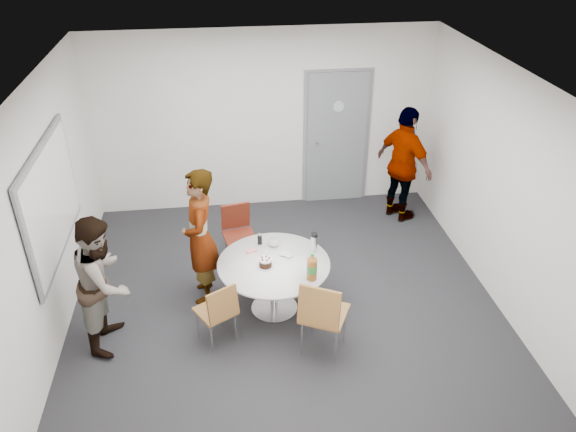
{
  "coord_description": "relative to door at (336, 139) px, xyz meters",
  "views": [
    {
      "loc": [
        -0.66,
        -5.27,
        4.31
      ],
      "look_at": [
        0.07,
        0.25,
        1.04
      ],
      "focal_mm": 35.0,
      "sensor_mm": 36.0,
      "label": 1
    }
  ],
  "objects": [
    {
      "name": "ceiling",
      "position": [
        -1.1,
        -2.48,
        1.67
      ],
      "size": [
        5.0,
        5.0,
        0.0
      ],
      "primitive_type": "plane",
      "rotation": [
        3.14,
        0.0,
        0.0
      ],
      "color": "silver",
      "rests_on": "wall_back"
    },
    {
      "name": "chair_far",
      "position": [
        -1.6,
        -1.55,
        -0.53
      ],
      "size": [
        0.46,
        0.49,
        0.82
      ],
      "rotation": [
        0.0,
        0.0,
        3.33
      ],
      "color": "#5D1F12",
      "rests_on": "floor"
    },
    {
      "name": "wall_front",
      "position": [
        -1.1,
        -4.98,
        0.32
      ],
      "size": [
        5.0,
        0.0,
        5.0
      ],
      "primitive_type": "plane",
      "rotation": [
        -1.57,
        0.0,
        0.0
      ],
      "color": "silver",
      "rests_on": "floor"
    },
    {
      "name": "wall_left",
      "position": [
        -3.6,
        -2.48,
        0.32
      ],
      "size": [
        0.0,
        5.0,
        5.0
      ],
      "primitive_type": "plane",
      "rotation": [
        1.57,
        0.0,
        1.57
      ],
      "color": "silver",
      "rests_on": "floor"
    },
    {
      "name": "door",
      "position": [
        0.0,
        0.0,
        0.0
      ],
      "size": [
        1.02,
        0.17,
        2.12
      ],
      "color": "slate",
      "rests_on": "wall_back"
    },
    {
      "name": "chair_near_left",
      "position": [
        -1.89,
        -3.1,
        -0.56
      ],
      "size": [
        0.51,
        0.53,
        0.78
      ],
      "rotation": [
        0.0,
        0.0,
        0.52
      ],
      "color": "brown",
      "rests_on": "floor"
    },
    {
      "name": "floor",
      "position": [
        -1.1,
        -2.48,
        -1.03
      ],
      "size": [
        5.0,
        5.0,
        0.0
      ],
      "primitive_type": "plane",
      "color": "black",
      "rests_on": "ground"
    },
    {
      "name": "wall_back",
      "position": [
        -1.1,
        0.02,
        0.32
      ],
      "size": [
        5.0,
        0.0,
        5.0
      ],
      "primitive_type": "plane",
      "rotation": [
        1.57,
        0.0,
        0.0
      ],
      "color": "silver",
      "rests_on": "floor"
    },
    {
      "name": "person_left",
      "position": [
        -3.05,
        -2.86,
        -0.26
      ],
      "size": [
        0.67,
        0.81,
        1.54
      ],
      "primitive_type": "imported",
      "rotation": [
        0.0,
        0.0,
        1.45
      ],
      "color": "white",
      "rests_on": "floor"
    },
    {
      "name": "table",
      "position": [
        -1.21,
        -2.61,
        -0.44
      ],
      "size": [
        1.27,
        1.27,
        1.0
      ],
      "color": "white",
      "rests_on": "floor"
    },
    {
      "name": "wall_right",
      "position": [
        1.4,
        -2.48,
        0.32
      ],
      "size": [
        0.0,
        5.0,
        5.0
      ],
      "primitive_type": "plane",
      "rotation": [
        1.57,
        0.0,
        -1.57
      ],
      "color": "silver",
      "rests_on": "floor"
    },
    {
      "name": "whiteboard",
      "position": [
        -3.56,
        -2.28,
        0.42
      ],
      "size": [
        0.04,
        1.9,
        1.25
      ],
      "color": "gray",
      "rests_on": "wall_left"
    },
    {
      "name": "chair_near_right",
      "position": [
        -0.84,
        -3.41,
        -0.45
      ],
      "size": [
        0.61,
        0.63,
        0.94
      ],
      "rotation": [
        0.0,
        0.0,
        -0.47
      ],
      "color": "brown",
      "rests_on": "floor"
    },
    {
      "name": "person_main",
      "position": [
        -2.05,
        -2.24,
        -0.19
      ],
      "size": [
        0.42,
        0.62,
        1.68
      ],
      "primitive_type": "imported",
      "rotation": [
        0.0,
        0.0,
        -1.55
      ],
      "color": "#A5C6EA",
      "rests_on": "floor"
    },
    {
      "name": "person_right",
      "position": [
        0.85,
        -0.71,
        -0.16
      ],
      "size": [
        0.85,
        1.09,
        1.72
      ],
      "primitive_type": "imported",
      "rotation": [
        0.0,
        0.0,
        2.06
      ],
      "color": "black",
      "rests_on": "floor"
    }
  ]
}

